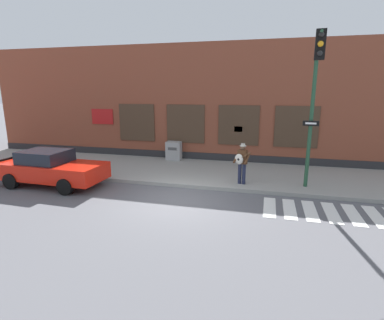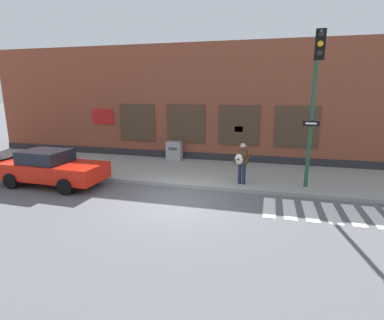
{
  "view_description": "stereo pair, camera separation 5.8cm",
  "coord_description": "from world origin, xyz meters",
  "views": [
    {
      "loc": [
        3.05,
        -9.99,
        4.0
      ],
      "look_at": [
        0.03,
        1.83,
        1.16
      ],
      "focal_mm": 28.0,
      "sensor_mm": 36.0,
      "label": 1
    },
    {
      "loc": [
        3.1,
        -9.98,
        4.0
      ],
      "look_at": [
        0.03,
        1.83,
        1.16
      ],
      "focal_mm": 28.0,
      "sensor_mm": 36.0,
      "label": 2
    }
  ],
  "objects": [
    {
      "name": "traffic_light",
      "position": [
        4.57,
        1.61,
        3.99
      ],
      "size": [
        0.68,
        2.63,
        5.63
      ],
      "color": "#234C33",
      "rests_on": "sidewalk"
    },
    {
      "name": "red_car",
      "position": [
        -5.88,
        0.5,
        0.77
      ],
      "size": [
        4.66,
        2.09,
        1.53
      ],
      "color": "red",
      "rests_on": "ground"
    },
    {
      "name": "crosswalk",
      "position": [
        5.93,
        0.23,
        0.01
      ],
      "size": [
        5.78,
        1.9,
        0.01
      ],
      "color": "silver",
      "rests_on": "ground"
    },
    {
      "name": "building_backdrop",
      "position": [
        -0.0,
        8.3,
        3.25
      ],
      "size": [
        28.0,
        4.06,
        6.51
      ],
      "color": "brown",
      "rests_on": "ground"
    },
    {
      "name": "ground_plane",
      "position": [
        0.0,
        0.0,
        0.0
      ],
      "size": [
        160.0,
        160.0,
        0.0
      ],
      "primitive_type": "plane",
      "color": "#56565B"
    },
    {
      "name": "busker",
      "position": [
        2.06,
        2.22,
        1.14
      ],
      "size": [
        0.72,
        0.65,
        1.72
      ],
      "color": "#1E233D",
      "rests_on": "sidewalk"
    },
    {
      "name": "utility_box",
      "position": [
        -2.06,
        5.86,
        0.67
      ],
      "size": [
        0.84,
        0.56,
        1.04
      ],
      "color": "#9E9E9E",
      "rests_on": "sidewalk"
    },
    {
      "name": "sidewalk",
      "position": [
        0.0,
        3.92,
        0.08
      ],
      "size": [
        28.0,
        4.77,
        0.15
      ],
      "color": "gray",
      "rests_on": "ground"
    }
  ]
}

